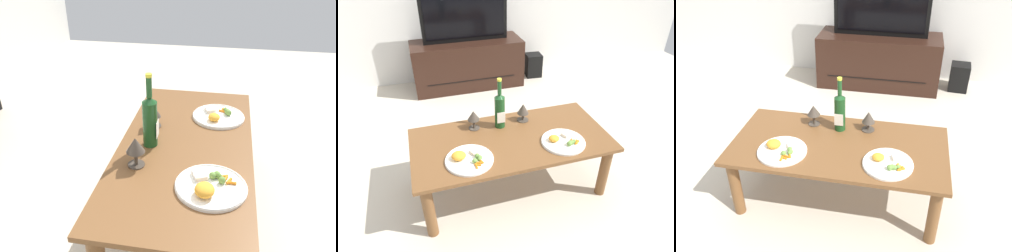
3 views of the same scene
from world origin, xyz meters
The scene contains 7 objects.
ground_plane centered at (0.00, 0.00, 0.00)m, with size 6.40×6.40×0.00m, color beige.
dining_table centered at (0.00, 0.00, 0.36)m, with size 1.33×0.65×0.43m.
wine_bottle centered at (-0.03, 0.17, 0.58)m, with size 0.07×0.07×0.37m.
goblet_left centered at (-0.21, 0.20, 0.53)m, with size 0.09×0.09×0.14m.
goblet_right centered at (0.15, 0.20, 0.52)m, with size 0.08×0.08×0.14m.
dinner_plate_left centered at (-0.32, -0.14, 0.45)m, with size 0.30×0.30×0.06m.
dinner_plate_right centered at (0.31, -0.14, 0.45)m, with size 0.29×0.29×0.05m.
Camera 1 is at (-1.45, -0.17, 1.35)m, focal length 37.07 mm.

